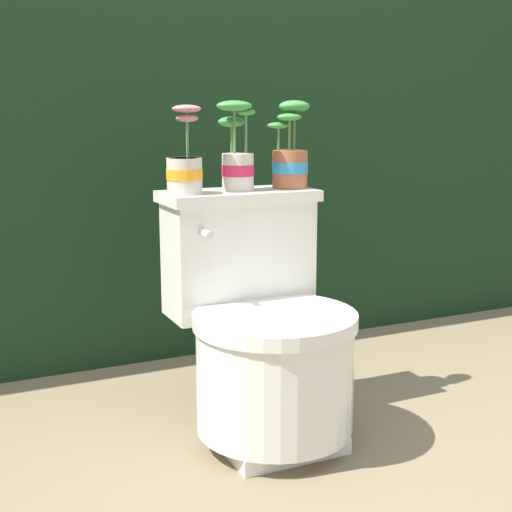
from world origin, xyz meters
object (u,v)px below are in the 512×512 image
Objects in this scene: potted_plant_midleft at (237,156)px; potted_plant_middle at (290,158)px; toilet at (263,335)px; potted_plant_left at (185,168)px.

potted_plant_midleft is 0.16m from potted_plant_middle.
toilet is 0.50m from potted_plant_middle.
potted_plant_middle is at bearing 1.71° from potted_plant_left.
toilet is at bearing -41.73° from potted_plant_left.
potted_plant_left is at bearing -174.67° from potted_plant_midleft.
toilet is 2.64× the size of potted_plant_middle.
potted_plant_left is 0.95× the size of potted_plant_midleft.
potted_plant_midleft is (-0.00, 0.16, 0.46)m from toilet.
potted_plant_left is 0.16m from potted_plant_midleft.
potted_plant_midleft reaches higher than potted_plant_left.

